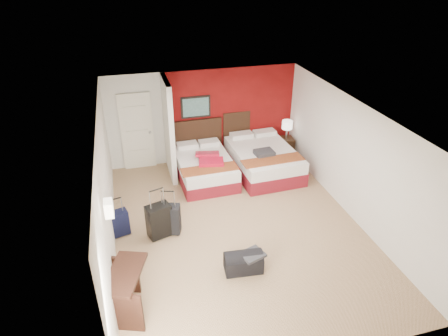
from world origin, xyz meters
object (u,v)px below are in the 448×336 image
object	(u,v)px
suitcase_navy	(119,224)
desk	(127,291)
table_lamp	(287,130)
bed_right	(263,160)
suitcase_charcoal	(170,220)
red_suitcase_open	(209,158)
suitcase_black	(159,222)
duffel_bag	(243,263)
bed_left	(205,169)
nightstand	(285,147)

from	to	relation	value
suitcase_navy	desk	bearing A→B (deg)	-102.91
table_lamp	bed_right	bearing A→B (deg)	-143.91
bed_right	suitcase_charcoal	xyz separation A→B (m)	(-2.71, -1.95, -0.01)
red_suitcase_open	table_lamp	xyz separation A→B (m)	(2.35, 0.74, 0.20)
table_lamp	suitcase_navy	distance (m)	5.24
bed_right	suitcase_black	size ratio (longest dim) A/B	3.06
duffel_bag	suitcase_navy	bearing A→B (deg)	147.75
bed_left	nightstand	size ratio (longest dim) A/B	3.37
table_lamp	suitcase_navy	xyz separation A→B (m)	(-4.61, -2.41, -0.55)
nightstand	suitcase_navy	size ratio (longest dim) A/B	1.06
red_suitcase_open	table_lamp	distance (m)	2.47
red_suitcase_open	nightstand	bearing A→B (deg)	28.67
nightstand	suitcase_charcoal	size ratio (longest dim) A/B	0.90
red_suitcase_open	table_lamp	size ratio (longest dim) A/B	1.60
bed_right	table_lamp	world-z (taller)	table_lamp
table_lamp	desk	distance (m)	6.34
red_suitcase_open	duffel_bag	world-z (taller)	red_suitcase_open
suitcase_charcoal	suitcase_navy	bearing A→B (deg)	-172.76
bed_right	table_lamp	xyz separation A→B (m)	(0.90, 0.66, 0.49)
suitcase_black	desk	xyz separation A→B (m)	(-0.70, -1.75, 0.05)
table_lamp	suitcase_black	size ratio (longest dim) A/B	0.73
nightstand	suitcase_charcoal	xyz separation A→B (m)	(-3.61, -2.61, 0.03)
table_lamp	desk	bearing A→B (deg)	-135.72
suitcase_navy	bed_right	bearing A→B (deg)	10.11
red_suitcase_open	bed_left	bearing A→B (deg)	146.25
suitcase_charcoal	suitcase_navy	world-z (taller)	suitcase_charcoal
bed_right	suitcase_navy	bearing A→B (deg)	-157.26
bed_left	suitcase_navy	distance (m)	2.80
desk	suitcase_charcoal	bearing A→B (deg)	83.14
bed_right	suitcase_charcoal	size ratio (longest dim) A/B	3.44
desk	table_lamp	bearing A→B (deg)	64.30
suitcase_navy	suitcase_black	bearing A→B (deg)	-32.97
red_suitcase_open	nightstand	world-z (taller)	red_suitcase_open
table_lamp	suitcase_black	world-z (taller)	table_lamp
bed_left	nightstand	bearing A→B (deg)	12.77
suitcase_black	suitcase_charcoal	bearing A→B (deg)	-2.70
suitcase_navy	duffel_bag	distance (m)	2.67
suitcase_black	desk	world-z (taller)	desk
bed_left	suitcase_navy	xyz separation A→B (m)	(-2.16, -1.78, -0.02)
table_lamp	suitcase_charcoal	distance (m)	4.48
bed_right	suitcase_navy	distance (m)	4.11
table_lamp	suitcase_navy	bearing A→B (deg)	-152.37
nightstand	suitcase_black	xyz separation A→B (m)	(-3.83, -2.67, 0.07)
bed_left	table_lamp	bearing A→B (deg)	12.77
red_suitcase_open	suitcase_charcoal	distance (m)	2.27
table_lamp	duffel_bag	xyz separation A→B (m)	(-2.49, -4.03, -0.64)
suitcase_charcoal	desk	world-z (taller)	desk
bed_left	red_suitcase_open	size ratio (longest dim) A/B	2.32
bed_right	table_lamp	distance (m)	1.22
suitcase_black	bed_left	bearing A→B (deg)	37.87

